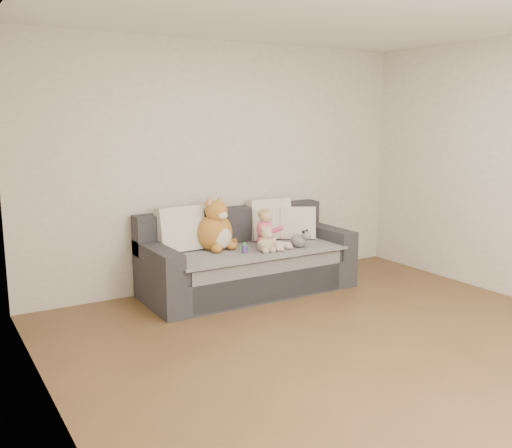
% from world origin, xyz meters
% --- Properties ---
extents(room_shell, '(5.00, 5.00, 5.00)m').
position_xyz_m(room_shell, '(0.00, 0.42, 1.30)').
color(room_shell, brown).
rests_on(room_shell, ground).
extents(sofa, '(2.20, 0.94, 0.85)m').
position_xyz_m(sofa, '(0.02, 2.06, 0.31)').
color(sofa, '#29292E').
rests_on(sofa, ground).
extents(cushion_left, '(0.51, 0.26, 0.47)m').
position_xyz_m(cushion_left, '(-0.63, 2.26, 0.70)').
color(cushion_left, silver).
rests_on(cushion_left, sofa).
extents(cushion_right_back, '(0.50, 0.25, 0.46)m').
position_xyz_m(cushion_right_back, '(0.46, 2.29, 0.70)').
color(cushion_right_back, silver).
rests_on(cushion_right_back, sofa).
extents(cushion_right_front, '(0.43, 0.35, 0.37)m').
position_xyz_m(cushion_right_front, '(0.73, 2.14, 0.65)').
color(cushion_right_front, silver).
rests_on(cushion_right_front, sofa).
extents(toddler, '(0.28, 0.42, 0.41)m').
position_xyz_m(toddler, '(0.22, 1.96, 0.64)').
color(toddler, '#EA5279').
rests_on(toddler, sofa).
extents(plush_cat, '(0.46, 0.43, 0.57)m').
position_xyz_m(plush_cat, '(-0.29, 2.14, 0.68)').
color(plush_cat, '#B76D28').
rests_on(plush_cat, sofa).
extents(teddy_bear, '(0.22, 0.16, 0.28)m').
position_xyz_m(teddy_bear, '(0.08, 1.76, 0.58)').
color(teddy_bear, tan).
rests_on(teddy_bear, sofa).
extents(plush_cow, '(0.16, 0.24, 0.20)m').
position_xyz_m(plush_cow, '(0.50, 1.77, 0.55)').
color(plush_cow, white).
rests_on(plush_cow, sofa).
extents(sippy_cup, '(0.10, 0.06, 0.11)m').
position_xyz_m(sippy_cup, '(-0.12, 1.84, 0.53)').
color(sippy_cup, '#5E399C').
rests_on(sippy_cup, sofa).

